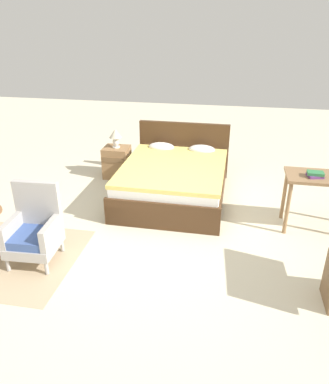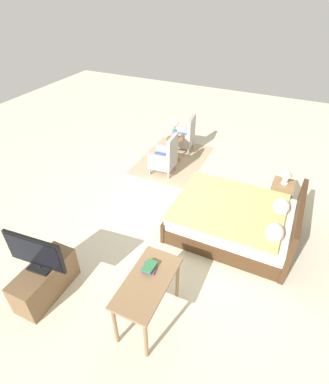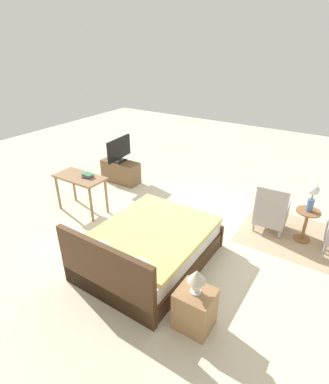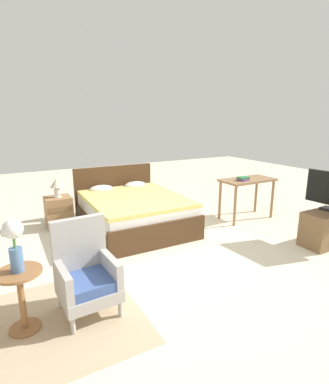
# 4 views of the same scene
# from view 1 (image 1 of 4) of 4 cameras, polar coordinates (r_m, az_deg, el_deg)

# --- Properties ---
(ground_plane) EXTENTS (16.00, 16.00, 0.00)m
(ground_plane) POSITION_cam_1_polar(r_m,az_deg,el_deg) (4.99, 0.62, -6.59)
(ground_plane) COLOR beige
(bed) EXTENTS (1.60, 2.07, 0.96)m
(bed) POSITION_cam_1_polar(r_m,az_deg,el_deg) (5.90, 1.53, 1.98)
(bed) COLOR #472D19
(bed) RESTS_ON ground_plane
(armchair_by_window_right) EXTENTS (0.57, 0.57, 0.92)m
(armchair_by_window_right) POSITION_cam_1_polar(r_m,az_deg,el_deg) (4.61, -19.19, -5.54)
(armchair_by_window_right) COLOR #ADA8A3
(armchair_by_window_right) RESTS_ON floor_rug
(nightstand) EXTENTS (0.44, 0.41, 0.55)m
(nightstand) POSITION_cam_1_polar(r_m,az_deg,el_deg) (6.72, -7.25, 4.56)
(nightstand) COLOR #997047
(nightstand) RESTS_ON ground_plane
(table_lamp) EXTENTS (0.22, 0.22, 0.33)m
(table_lamp) POSITION_cam_1_polar(r_m,az_deg,el_deg) (6.57, -7.49, 8.54)
(table_lamp) COLOR silver
(table_lamp) RESTS_ON nightstand
(vanity_desk) EXTENTS (1.04, 0.52, 0.77)m
(vanity_desk) POSITION_cam_1_polar(r_m,az_deg,el_deg) (5.28, 23.46, 1.06)
(vanity_desk) COLOR #8E6B47
(vanity_desk) RESTS_ON ground_plane
(book_stack) EXTENTS (0.21, 0.20, 0.07)m
(book_stack) POSITION_cam_1_polar(r_m,az_deg,el_deg) (5.13, 21.99, 2.50)
(book_stack) COLOR #66387A
(book_stack) RESTS_ON vanity_desk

